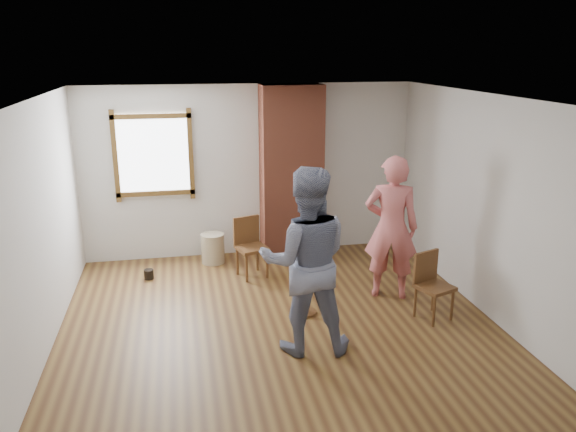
# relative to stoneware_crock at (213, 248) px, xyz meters

# --- Properties ---
(ground) EXTENTS (5.50, 5.50, 0.00)m
(ground) POSITION_rel_stoneware_crock_xyz_m (0.62, -2.40, -0.22)
(ground) COLOR brown
(ground) RESTS_ON ground
(room_shell) EXTENTS (5.04, 5.52, 2.62)m
(room_shell) POSITION_rel_stoneware_crock_xyz_m (0.56, -1.79, 1.59)
(room_shell) COLOR silver
(room_shell) RESTS_ON ground
(brick_chimney) EXTENTS (0.90, 0.50, 2.60)m
(brick_chimney) POSITION_rel_stoneware_crock_xyz_m (1.22, 0.10, 1.08)
(brick_chimney) COLOR #A4523A
(brick_chimney) RESTS_ON ground
(stoneware_crock) EXTENTS (0.35, 0.35, 0.45)m
(stoneware_crock) POSITION_rel_stoneware_crock_xyz_m (0.00, 0.00, 0.00)
(stoneware_crock) COLOR tan
(stoneware_crock) RESTS_ON ground
(dark_pot) EXTENTS (0.16, 0.16, 0.13)m
(dark_pot) POSITION_rel_stoneware_crock_xyz_m (-0.93, -0.46, -0.16)
(dark_pot) COLOR black
(dark_pot) RESTS_ON ground
(dining_chair_left) EXTENTS (0.49, 0.49, 0.84)m
(dining_chair_left) POSITION_rel_stoneware_crock_xyz_m (0.48, -0.58, 0.25)
(dining_chair_left) COLOR #59341A
(dining_chair_left) RESTS_ON ground
(dining_chair_right) EXTENTS (0.48, 0.48, 0.80)m
(dining_chair_right) POSITION_rel_stoneware_crock_xyz_m (2.42, -2.28, 0.22)
(dining_chair_right) COLOR #59341A
(dining_chair_right) RESTS_ON ground
(side_table) EXTENTS (0.40, 0.40, 0.60)m
(side_table) POSITION_rel_stoneware_crock_xyz_m (0.98, -1.92, 0.18)
(side_table) COLOR #59341A
(side_table) RESTS_ON ground
(cake_plate) EXTENTS (0.18, 0.18, 0.01)m
(cake_plate) POSITION_rel_stoneware_crock_xyz_m (0.98, -1.92, 0.38)
(cake_plate) COLOR white
(cake_plate) RESTS_ON side_table
(cake_slice) EXTENTS (0.08, 0.07, 0.06)m
(cake_slice) POSITION_rel_stoneware_crock_xyz_m (0.99, -1.92, 0.41)
(cake_slice) COLOR white
(cake_slice) RESTS_ON cake_plate
(man) EXTENTS (1.06, 0.88, 1.99)m
(man) POSITION_rel_stoneware_crock_xyz_m (0.79, -2.71, 0.77)
(man) COLOR #141938
(man) RESTS_ON ground
(person_pink) EXTENTS (0.79, 0.65, 1.85)m
(person_pink) POSITION_rel_stoneware_crock_xyz_m (2.15, -1.62, 0.70)
(person_pink) COLOR #D76B6B
(person_pink) RESTS_ON ground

